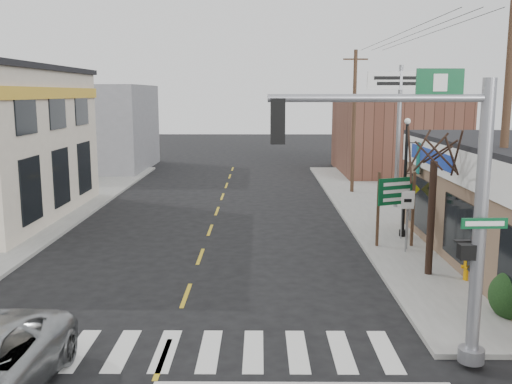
{
  "coord_description": "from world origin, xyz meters",
  "views": [
    {
      "loc": [
        2.15,
        -11.76,
        5.79
      ],
      "look_at": [
        2.02,
        5.46,
        2.8
      ],
      "focal_mm": 40.0,
      "sensor_mm": 36.0,
      "label": 1
    }
  ],
  "objects_px": {
    "bare_tree": "(435,140)",
    "utility_pole_near": "(506,126)",
    "dance_center_sign": "(400,101)",
    "fire_hydrant": "(467,267)",
    "traffic_signal_pole": "(446,193)",
    "utility_pole_far": "(354,120)",
    "guide_sign": "(396,199)",
    "lamp_post": "(407,168)"
  },
  "relations": [
    {
      "from": "bare_tree",
      "to": "utility_pole_near",
      "type": "bearing_deg",
      "value": -24.12
    },
    {
      "from": "dance_center_sign",
      "to": "bare_tree",
      "type": "height_order",
      "value": "dance_center_sign"
    },
    {
      "from": "utility_pole_near",
      "to": "fire_hydrant",
      "type": "bearing_deg",
      "value": 173.36
    },
    {
      "from": "traffic_signal_pole",
      "to": "utility_pole_far",
      "type": "bearing_deg",
      "value": 83.08
    },
    {
      "from": "guide_sign",
      "to": "utility_pole_near",
      "type": "bearing_deg",
      "value": -87.0
    },
    {
      "from": "dance_center_sign",
      "to": "bare_tree",
      "type": "relative_size",
      "value": 1.3
    },
    {
      "from": "dance_center_sign",
      "to": "utility_pole_far",
      "type": "xyz_separation_m",
      "value": [
        -1.5,
        4.45,
        -1.13
      ]
    },
    {
      "from": "bare_tree",
      "to": "fire_hydrant",
      "type": "bearing_deg",
      "value": -31.29
    },
    {
      "from": "traffic_signal_pole",
      "to": "utility_pole_near",
      "type": "xyz_separation_m",
      "value": [
        3.34,
        5.24,
        1.07
      ]
    },
    {
      "from": "traffic_signal_pole",
      "to": "guide_sign",
      "type": "relative_size",
      "value": 2.2
    },
    {
      "from": "traffic_signal_pole",
      "to": "guide_sign",
      "type": "height_order",
      "value": "traffic_signal_pole"
    },
    {
      "from": "lamp_post",
      "to": "guide_sign",
      "type": "bearing_deg",
      "value": -134.64
    },
    {
      "from": "dance_center_sign",
      "to": "utility_pole_near",
      "type": "distance_m",
      "value": 11.71
    },
    {
      "from": "bare_tree",
      "to": "utility_pole_far",
      "type": "xyz_separation_m",
      "value": [
        0.0,
        15.35,
        -0.11
      ]
    },
    {
      "from": "fire_hydrant",
      "to": "dance_center_sign",
      "type": "height_order",
      "value": "dance_center_sign"
    },
    {
      "from": "fire_hydrant",
      "to": "utility_pole_far",
      "type": "bearing_deg",
      "value": 93.59
    },
    {
      "from": "traffic_signal_pole",
      "to": "utility_pole_near",
      "type": "bearing_deg",
      "value": 54.76
    },
    {
      "from": "guide_sign",
      "to": "dance_center_sign",
      "type": "xyz_separation_m",
      "value": [
        1.81,
        7.56,
        3.46
      ]
    },
    {
      "from": "traffic_signal_pole",
      "to": "bare_tree",
      "type": "bearing_deg",
      "value": 72.7
    },
    {
      "from": "traffic_signal_pole",
      "to": "bare_tree",
      "type": "height_order",
      "value": "traffic_signal_pole"
    },
    {
      "from": "fire_hydrant",
      "to": "dance_center_sign",
      "type": "relative_size",
      "value": 0.11
    },
    {
      "from": "guide_sign",
      "to": "utility_pole_near",
      "type": "relative_size",
      "value": 0.3
    },
    {
      "from": "guide_sign",
      "to": "utility_pole_far",
      "type": "bearing_deg",
      "value": 64.85
    },
    {
      "from": "dance_center_sign",
      "to": "fire_hydrant",
      "type": "bearing_deg",
      "value": -96.25
    },
    {
      "from": "traffic_signal_pole",
      "to": "guide_sign",
      "type": "xyz_separation_m",
      "value": [
        1.26,
        9.37,
        -1.85
      ]
    },
    {
      "from": "bare_tree",
      "to": "utility_pole_near",
      "type": "relative_size",
      "value": 0.58
    },
    {
      "from": "dance_center_sign",
      "to": "bare_tree",
      "type": "bearing_deg",
      "value": -101.59
    },
    {
      "from": "bare_tree",
      "to": "utility_pole_far",
      "type": "distance_m",
      "value": 15.35
    },
    {
      "from": "utility_pole_near",
      "to": "utility_pole_far",
      "type": "relative_size",
      "value": 1.14
    },
    {
      "from": "dance_center_sign",
      "to": "utility_pole_near",
      "type": "height_order",
      "value": "utility_pole_near"
    },
    {
      "from": "lamp_post",
      "to": "utility_pole_near",
      "type": "distance_m",
      "value": 6.12
    },
    {
      "from": "guide_sign",
      "to": "bare_tree",
      "type": "distance_m",
      "value": 4.14
    },
    {
      "from": "lamp_post",
      "to": "bare_tree",
      "type": "relative_size",
      "value": 0.87
    },
    {
      "from": "fire_hydrant",
      "to": "bare_tree",
      "type": "distance_m",
      "value": 4.02
    },
    {
      "from": "lamp_post",
      "to": "bare_tree",
      "type": "distance_m",
      "value": 5.08
    },
    {
      "from": "guide_sign",
      "to": "lamp_post",
      "type": "distance_m",
      "value": 1.91
    },
    {
      "from": "guide_sign",
      "to": "dance_center_sign",
      "type": "distance_m",
      "value": 8.51
    },
    {
      "from": "fire_hydrant",
      "to": "bare_tree",
      "type": "bearing_deg",
      "value": 148.71
    },
    {
      "from": "traffic_signal_pole",
      "to": "fire_hydrant",
      "type": "distance_m",
      "value": 6.83
    },
    {
      "from": "utility_pole_near",
      "to": "utility_pole_far",
      "type": "xyz_separation_m",
      "value": [
        -1.77,
        16.14,
        -0.59
      ]
    },
    {
      "from": "traffic_signal_pole",
      "to": "fire_hydrant",
      "type": "bearing_deg",
      "value": 61.93
    },
    {
      "from": "bare_tree",
      "to": "utility_pole_near",
      "type": "distance_m",
      "value": 2.0
    }
  ]
}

